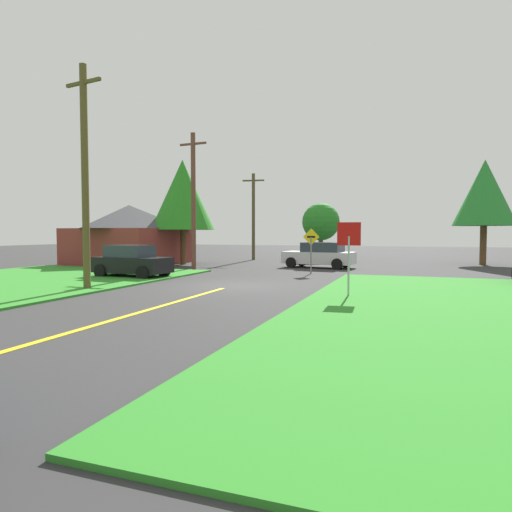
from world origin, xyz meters
name	(u,v)px	position (x,y,z in m)	size (l,w,h in m)	color
ground_plane	(233,286)	(0.00, 0.00, 0.00)	(120.00, 120.00, 0.00)	#303030
lane_stripe_center	(111,321)	(0.00, -8.00, 0.01)	(0.20, 14.00, 0.01)	yellow
stop_sign	(349,244)	(5.09, -1.89, 1.83)	(0.79, 0.11, 2.59)	#9EA0A8
parked_car_near_building	(132,261)	(-6.09, 1.53, 0.80)	(3.95, 2.16, 1.62)	black
car_approaching_junction	(320,255)	(1.49, 10.85, 0.81)	(4.65, 2.53, 1.62)	silver
utility_pole_near	(85,175)	(-4.78, -3.24, 4.45)	(1.80, 0.39, 8.63)	brown
utility_pole_mid	(193,199)	(-5.51, 7.05, 4.26)	(1.80, 0.28, 8.25)	brown
utility_pole_far	(253,215)	(-5.37, 17.35, 3.69)	(1.80, 0.38, 7.09)	#4E4429
direction_sign	(311,246)	(1.89, 6.55, 1.53)	(0.91, 0.08, 2.46)	slate
oak_tree_left	(321,222)	(-0.23, 19.73, 3.13)	(3.12, 3.12, 4.72)	brown
pine_tree_center	(183,195)	(-8.21, 10.63, 4.88)	(4.45, 4.45, 7.35)	brown
oak_tree_right	(485,193)	(11.69, 17.30, 4.99)	(4.16, 4.16, 7.30)	brown
barn	(129,234)	(-12.25, 10.00, 2.11)	(6.87, 7.10, 4.23)	maroon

